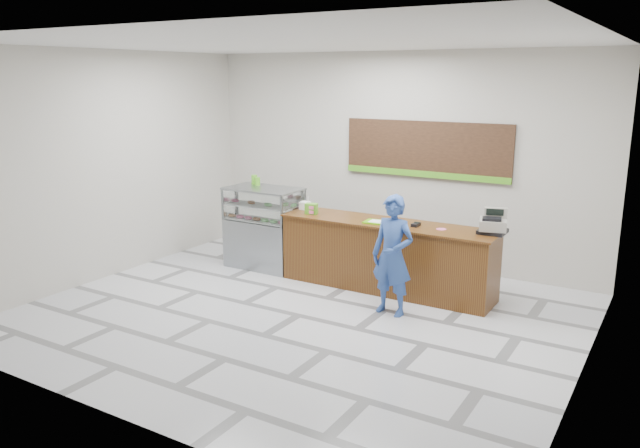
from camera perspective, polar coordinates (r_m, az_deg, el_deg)
The scene contains 16 objects.
floor at distance 8.39m, azimuth -2.00°, elevation -8.34°, with size 7.00×7.00×0.00m, color silver.
back_wall at distance 10.52m, azimuth 6.90°, elevation 5.91°, with size 7.00×7.00×0.00m, color beige.
ceiling at distance 7.80m, azimuth -2.22°, elevation 16.29°, with size 7.00×7.00×0.00m, color silver.
sales_counter at distance 9.25m, azimuth 6.09°, elevation -2.92°, with size 3.26×0.76×1.03m.
display_case at distance 10.31m, azimuth -5.13°, elevation -0.28°, with size 1.22×0.72×1.33m.
menu_board at distance 10.25m, azimuth 9.66°, elevation 6.65°, with size 2.80×0.06×0.90m.
cash_register at distance 8.73m, azimuth 15.55°, elevation -0.01°, with size 0.44×0.45×0.34m.
card_terminal at distance 8.93m, azimuth 8.75°, elevation -0.05°, with size 0.09×0.18×0.04m, color black.
serving_tray at distance 9.07m, azimuth 5.30°, elevation 0.18°, with size 0.41×0.31×0.02m.
napkin_box at distance 9.92m, azimuth -1.39°, elevation 1.70°, with size 0.15×0.15×0.13m, color white.
straw_cup at distance 9.89m, azimuth -1.07°, elevation 1.63°, with size 0.08×0.08×0.11m, color silver.
promo_box at distance 9.59m, azimuth -0.79°, elevation 1.41°, with size 0.18×0.12×0.16m, color #52A720.
donut_decal at distance 8.81m, azimuth 11.03°, elevation -0.47°, with size 0.14×0.14×0.00m, color pink.
green_cup_left at distance 10.54m, azimuth -6.03°, elevation 4.06°, with size 0.10×0.10×0.15m, color #52A720.
green_cup_right at distance 10.41m, azimuth -5.73°, elevation 3.90°, with size 0.09×0.09×0.14m, color #52A720.
customer at distance 8.26m, azimuth 6.65°, elevation -2.87°, with size 0.59×0.39×1.61m, color #2C4C95.
Camera 1 is at (4.26, -6.52, 3.12)m, focal length 35.00 mm.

